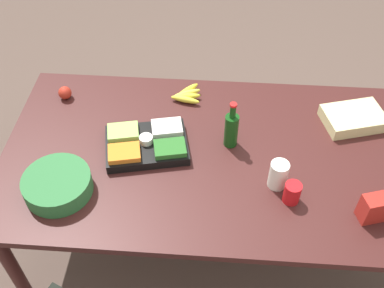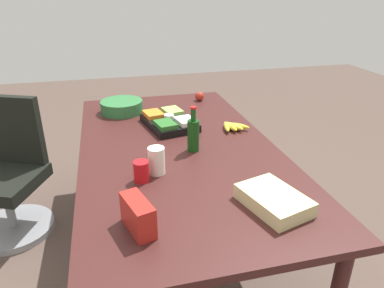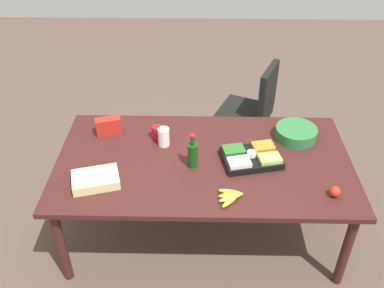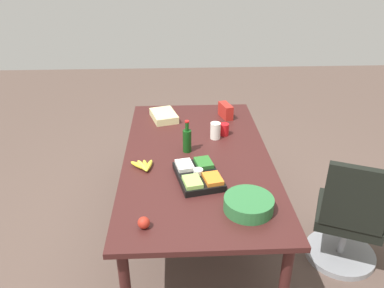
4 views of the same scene
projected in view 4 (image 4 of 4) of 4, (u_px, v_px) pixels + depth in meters
ground_plane at (197, 227)px, 3.52m from camera, size 10.00×10.00×0.00m
conference_table at (197, 162)px, 3.20m from camera, size 2.21×1.20×0.75m
office_chair at (347, 224)px, 2.99m from camera, size 0.63×0.63×0.98m
veggie_tray at (198, 175)px, 2.84m from camera, size 0.47×0.38×0.09m
sheet_cake at (164, 116)px, 3.81m from camera, size 0.37×0.30×0.07m
apple_red at (144, 223)px, 2.36m from camera, size 0.08×0.08×0.08m
red_solo_cup at (224, 129)px, 3.49m from camera, size 0.09×0.09×0.11m
mayo_jar at (215, 131)px, 3.42m from camera, size 0.12×0.12×0.15m
banana_bunch at (144, 166)px, 2.99m from camera, size 0.18×0.19×0.04m
wine_bottle at (187, 140)px, 3.19m from camera, size 0.08×0.08×0.28m
chip_bag_red at (226, 111)px, 3.83m from camera, size 0.21×0.13×0.14m
salad_bowl at (249, 204)px, 2.51m from camera, size 0.35×0.35×0.09m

